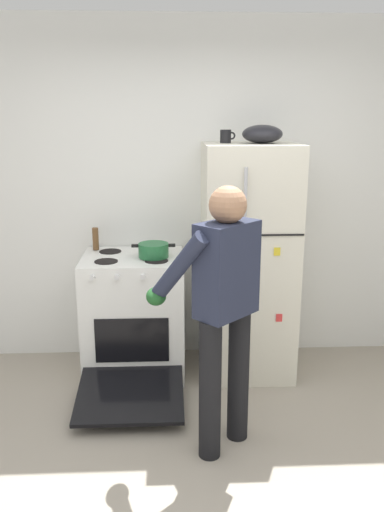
{
  "coord_description": "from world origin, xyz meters",
  "views": [
    {
      "loc": [
        -0.19,
        -2.23,
        1.96
      ],
      "look_at": [
        -0.02,
        1.32,
        1.0
      ],
      "focal_mm": 36.46,
      "sensor_mm": 36.0,
      "label": 1
    }
  ],
  "objects_px": {
    "stove_range": "(134,316)",
    "coffee_mug": "(226,136)",
    "refrigerator": "(248,261)",
    "pepper_mill": "(96,239)",
    "person_cook": "(221,298)",
    "mixing_bowl": "(262,134)",
    "red_pot": "(154,250)"
  },
  "relations": [
    {
      "from": "refrigerator",
      "to": "mixing_bowl",
      "type": "relative_size",
      "value": 6.09
    },
    {
      "from": "stove_range",
      "to": "mixing_bowl",
      "type": "bearing_deg",
      "value": 1.08
    },
    {
      "from": "pepper_mill",
      "to": "mixing_bowl",
      "type": "relative_size",
      "value": 0.6
    },
    {
      "from": "stove_range",
      "to": "red_pot",
      "type": "relative_size",
      "value": 3.81
    },
    {
      "from": "red_pot",
      "to": "mixing_bowl",
      "type": "height_order",
      "value": "mixing_bowl"
    },
    {
      "from": "stove_range",
      "to": "coffee_mug",
      "type": "relative_size",
      "value": 11.02
    },
    {
      "from": "red_pot",
      "to": "mixing_bowl",
      "type": "distance_m",
      "value": 1.16
    },
    {
      "from": "pepper_mill",
      "to": "stove_range",
      "type": "bearing_deg",
      "value": -36.01
    },
    {
      "from": "mixing_bowl",
      "to": "red_pot",
      "type": "bearing_deg",
      "value": -176.4
    },
    {
      "from": "refrigerator",
      "to": "pepper_mill",
      "type": "height_order",
      "value": "refrigerator"
    },
    {
      "from": "refrigerator",
      "to": "pepper_mill",
      "type": "distance_m",
      "value": 1.2
    },
    {
      "from": "stove_range",
      "to": "pepper_mill",
      "type": "bearing_deg",
      "value": 143.99
    },
    {
      "from": "red_pot",
      "to": "pepper_mill",
      "type": "bearing_deg",
      "value": 151.48
    },
    {
      "from": "stove_range",
      "to": "refrigerator",
      "type": "bearing_deg",
      "value": 1.16
    },
    {
      "from": "person_cook",
      "to": "coffee_mug",
      "type": "bearing_deg",
      "value": 83.18
    },
    {
      "from": "red_pot",
      "to": "coffee_mug",
      "type": "height_order",
      "value": "coffee_mug"
    },
    {
      "from": "red_pot",
      "to": "stove_range",
      "type": "bearing_deg",
      "value": 168.72
    },
    {
      "from": "person_cook",
      "to": "pepper_mill",
      "type": "xyz_separation_m",
      "value": [
        -0.87,
        1.2,
        0.08
      ]
    },
    {
      "from": "red_pot",
      "to": "coffee_mug",
      "type": "distance_m",
      "value": 0.99
    },
    {
      "from": "mixing_bowl",
      "to": "refrigerator",
      "type": "bearing_deg",
      "value": -179.78
    },
    {
      "from": "mixing_bowl",
      "to": "coffee_mug",
      "type": "bearing_deg",
      "value": 169.01
    },
    {
      "from": "pepper_mill",
      "to": "mixing_bowl",
      "type": "height_order",
      "value": "mixing_bowl"
    },
    {
      "from": "coffee_mug",
      "to": "pepper_mill",
      "type": "bearing_deg",
      "value": 171.45
    },
    {
      "from": "pepper_mill",
      "to": "mixing_bowl",
      "type": "bearing_deg",
      "value": -9.05
    },
    {
      "from": "refrigerator",
      "to": "pepper_mill",
      "type": "relative_size",
      "value": 10.19
    },
    {
      "from": "stove_range",
      "to": "red_pot",
      "type": "bearing_deg",
      "value": -11.28
    },
    {
      "from": "pepper_mill",
      "to": "mixing_bowl",
      "type": "xyz_separation_m",
      "value": [
        1.26,
        -0.2,
        0.81
      ]
    },
    {
      "from": "person_cook",
      "to": "mixing_bowl",
      "type": "height_order",
      "value": "mixing_bowl"
    },
    {
      "from": "person_cook",
      "to": "mixing_bowl",
      "type": "xyz_separation_m",
      "value": [
        0.38,
        1.0,
        0.88
      ]
    },
    {
      "from": "person_cook",
      "to": "mixing_bowl",
      "type": "relative_size",
      "value": 5.51
    },
    {
      "from": "stove_range",
      "to": "coffee_mug",
      "type": "distance_m",
      "value": 1.53
    },
    {
      "from": "refrigerator",
      "to": "person_cook",
      "type": "height_order",
      "value": "refrigerator"
    }
  ]
}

